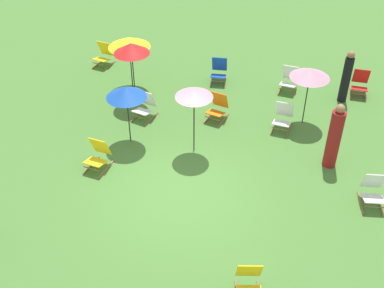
% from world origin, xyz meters
% --- Properties ---
extents(ground_plane, '(40.00, 40.00, 0.00)m').
position_xyz_m(ground_plane, '(0.00, 0.00, 0.00)').
color(ground_plane, '#477A33').
extents(deckchair_0, '(0.62, 0.84, 0.83)m').
position_xyz_m(deckchair_0, '(-4.06, 5.66, 0.37)').
color(deckchair_0, olive).
rests_on(deckchair_0, ground).
extents(deckchair_1, '(0.60, 0.83, 0.83)m').
position_xyz_m(deckchair_1, '(-2.25, 0.41, 0.37)').
color(deckchair_1, olive).
rests_on(deckchair_1, ground).
extents(deckchair_2, '(0.51, 0.78, 0.83)m').
position_xyz_m(deckchair_2, '(4.41, 5.52, 0.37)').
color(deckchair_2, olive).
rests_on(deckchair_2, ground).
extents(deckchair_3, '(0.53, 0.79, 0.83)m').
position_xyz_m(deckchair_3, '(-0.01, 5.37, 0.37)').
color(deckchair_3, olive).
rests_on(deckchair_3, ground).
extents(deckchair_4, '(0.67, 0.86, 0.83)m').
position_xyz_m(deckchair_4, '(-1.75, 2.86, 0.37)').
color(deckchair_4, olive).
rests_on(deckchair_4, ground).
extents(deckchair_6, '(0.57, 0.82, 0.83)m').
position_xyz_m(deckchair_6, '(2.19, 3.12, 0.37)').
color(deckchair_6, olive).
rests_on(deckchair_6, ground).
extents(deckchair_7, '(0.57, 0.81, 0.83)m').
position_xyz_m(deckchair_7, '(4.42, 0.49, 0.37)').
color(deckchair_7, olive).
rests_on(deckchair_7, ground).
extents(deckchair_8, '(0.65, 0.86, 0.83)m').
position_xyz_m(deckchair_8, '(0.31, 3.23, 0.37)').
color(deckchair_8, olive).
rests_on(deckchair_8, ground).
extents(deckchair_9, '(0.62, 0.84, 0.83)m').
position_xyz_m(deckchair_9, '(1.94, -2.66, 0.37)').
color(deckchair_9, olive).
rests_on(deckchair_9, ground).
extents(deckchair_10, '(0.58, 0.82, 0.83)m').
position_xyz_m(deckchair_10, '(2.24, 5.29, 0.37)').
color(deckchair_10, olive).
rests_on(deckchair_10, ground).
extents(umbrella_0, '(0.96, 0.96, 1.87)m').
position_xyz_m(umbrella_0, '(-0.03, 1.60, 1.76)').
color(umbrella_0, black).
rests_on(umbrella_0, ground).
extents(umbrella_1, '(1.09, 1.09, 1.74)m').
position_xyz_m(umbrella_1, '(2.76, 3.56, 1.60)').
color(umbrella_1, black).
rests_on(umbrella_1, ground).
extents(umbrella_2, '(1.05, 1.05, 1.94)m').
position_xyz_m(umbrella_2, '(-2.30, 3.62, 1.77)').
color(umbrella_2, black).
rests_on(umbrella_2, ground).
extents(umbrella_3, '(1.06, 1.06, 1.71)m').
position_xyz_m(umbrella_3, '(-1.82, 1.65, 1.55)').
color(umbrella_3, black).
rests_on(umbrella_3, ground).
extents(umbrella_4, '(1.29, 1.29, 1.73)m').
position_xyz_m(umbrella_4, '(-2.64, 4.40, 1.57)').
color(umbrella_4, black).
rests_on(umbrella_4, ground).
extents(person_0, '(0.45, 0.45, 1.83)m').
position_xyz_m(person_0, '(3.49, 1.73, 0.86)').
color(person_0, maroon).
rests_on(person_0, ground).
extents(person_1, '(0.32, 0.32, 1.67)m').
position_xyz_m(person_1, '(3.89, 5.00, 0.81)').
color(person_1, black).
rests_on(person_1, ground).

